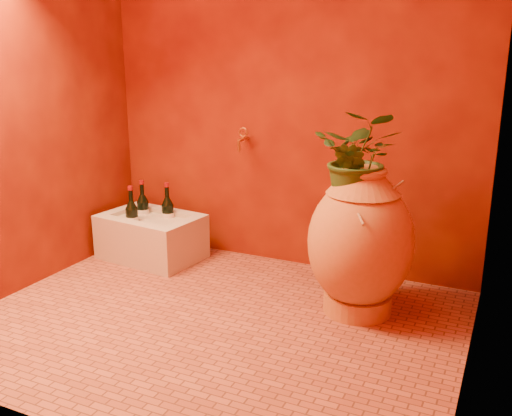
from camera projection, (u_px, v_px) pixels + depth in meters
The scene contains 12 objects.
floor at pixel (213, 322), 3.01m from camera, with size 2.50×2.50×0.00m, color #984B32.
wall_back at pixel (288, 72), 3.54m from camera, with size 2.50×0.02×2.50m, color #520D04.
wall_left at pixel (13, 75), 3.18m from camera, with size 0.02×2.00×2.50m, color #520D04.
wall_right at pixel (495, 89), 2.16m from camera, with size 0.02×2.00×2.50m, color #520D04.
amphora at pixel (360, 242), 3.03m from camera, with size 0.64×0.64×0.81m.
stone_basin at pixel (152, 237), 3.89m from camera, with size 0.71×0.52×0.31m.
wine_bottle_a at pixel (143, 211), 3.99m from camera, with size 0.08×0.08×0.34m.
wine_bottle_b at pixel (168, 215), 3.90m from camera, with size 0.08×0.08×0.35m.
wine_bottle_c at pixel (132, 219), 3.81m from camera, with size 0.09×0.09×0.35m.
wall_tap at pixel (242, 138), 3.70m from camera, with size 0.06×0.14×0.15m.
plant_main at pixel (360, 157), 2.93m from camera, with size 0.44×0.38×0.49m, color #234318.
plant_side at pixel (348, 175), 2.93m from camera, with size 0.19×0.16×0.35m, color #234318.
Camera 1 is at (1.36, -2.38, 1.40)m, focal length 40.00 mm.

